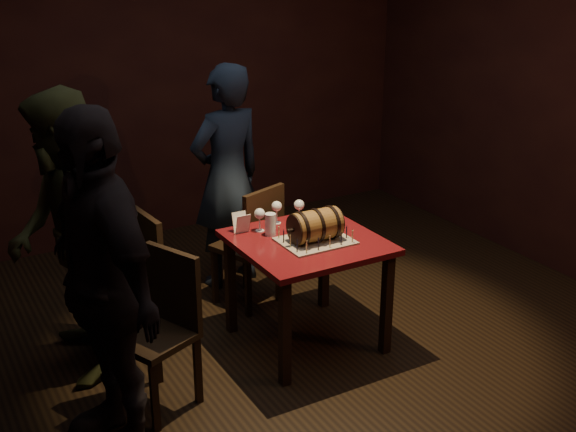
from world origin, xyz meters
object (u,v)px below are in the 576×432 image
Objects in this scene: wine_glass_left at (260,215)px; pub_table at (307,255)px; barrel_cake at (315,225)px; person_back at (227,177)px; person_left_rear at (67,239)px; person_left_front at (102,285)px; pint_of_ale at (270,225)px; chair_left_rear at (136,276)px; wine_glass_mid at (277,207)px; chair_left_front at (163,321)px; chair_back at (254,240)px; wine_glass_right at (299,206)px.

pub_table is at bearing -54.44° from wine_glass_left.
barrel_cake is at bearing -68.85° from pub_table.
person_back is 1.56m from person_left_rear.
person_left_front is (-1.40, -1.49, 0.06)m from person_back.
pint_of_ale is 0.94m from chair_left_rear.
chair_left_rear is (-0.81, 0.21, -0.35)m from wine_glass_left.
person_left_front is at bearing -116.73° from chair_left_rear.
pint_of_ale is (-0.20, 0.24, -0.04)m from barrel_cake.
person_left_front reaches higher than pub_table.
wine_glass_mid is 1.58m from person_left_front.
barrel_cake is 0.21× the size of person_back.
wine_glass_mid is 0.17× the size of chair_left_front.
wine_glass_right is at bearing -64.51° from chair_back.
wine_glass_left is 1.40m from person_left_front.
wine_glass_right reaches higher than pint_of_ale.
person_left_front is at bearing 36.24° from person_back.
wine_glass_right is (0.15, -0.05, 0.00)m from wine_glass_mid.
pub_table is 0.50× the size of person_left_rear.
chair_left_front is at bearing -171.03° from pub_table.
pub_table is 1.50m from person_left_rear.
chair_back is (-0.02, 0.30, -0.34)m from wine_glass_mid.
barrel_cake reaches higher than wine_glass_left.
chair_left_front is at bearing 39.87° from person_left_rear.
wine_glass_left reaches higher than pub_table.
pub_table is 0.97× the size of chair_left_rear.
pub_table is 1.08m from chair_left_front.
wine_glass_mid is 1.04m from chair_left_rear.
wine_glass_left is at bearing -111.25° from chair_back.
chair_left_rear is (-1.12, 0.19, -0.35)m from wine_glass_right.
wine_glass_left is at bearing 27.38° from chair_left_front.
wine_glass_mid and wine_glass_right have the same top height.
pint_of_ale is at bearing 21.40° from chair_left_front.
chair_back is 0.58m from person_back.
person_left_rear reaches higher than chair_back.
barrel_cake is at bearing -82.24° from wine_glass_mid.
person_back is (0.13, 0.94, 0.05)m from pint_of_ale.
pub_table is 5.59× the size of wine_glass_left.
wine_glass_left is 0.32m from wine_glass_right.
pub_table is 2.41× the size of barrel_cake.
chair_back reaches higher than wine_glass_left.
chair_left_rear reaches higher than pub_table.
person_left_rear is (-0.42, -0.09, 0.37)m from chair_left_rear.
chair_left_front is at bearing -158.60° from pint_of_ale.
wine_glass_mid is 0.09× the size of person_back.
barrel_cake is 1.21m from chair_left_rear.
person_left_front is (-1.27, -0.56, 0.11)m from pint_of_ale.
barrel_cake is 0.40× the size of chair_back.
chair_left_rear is at bearing 85.08° from chair_left_front.
person_left_front is at bearing -143.41° from chair_back.
chair_back is 1.00× the size of chair_left_rear.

